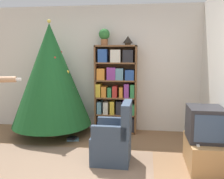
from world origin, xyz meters
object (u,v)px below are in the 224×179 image
Objects in this scene: table_lamp at (128,40)px; christmas_tree at (51,75)px; armchair at (114,141)px; television at (205,124)px; potted_plant at (104,36)px; bookshelf at (116,90)px.

christmas_tree is at bearing -166.04° from table_lamp.
armchair is at bearing -93.23° from table_lamp.
television is 1.59× the size of potted_plant.
bookshelf is 2.05m from television.
television is at bearing -44.79° from bookshelf.
potted_plant is at bearing 180.00° from table_lamp.
armchair is 2.80× the size of potted_plant.
armchair is 4.60× the size of table_lamp.
television is 1.33m from armchair.
television is 0.57× the size of armchair.
christmas_tree reaches higher than armchair.
bookshelf is at bearing -176.97° from table_lamp.
potted_plant is at bearing 20.09° from christmas_tree.
potted_plant is at bearing 177.02° from bookshelf.
table_lamp is (0.23, 0.01, 1.01)m from bookshelf.
armchair reaches higher than television.
television is at bearing -21.98° from christmas_tree.
armchair is at bearing -37.63° from christmas_tree.
table_lamp is (-1.21, 1.45, 1.24)m from television.
table_lamp reaches higher than television.
potted_plant is 0.48m from table_lamp.
television is at bearing 89.89° from armchair.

